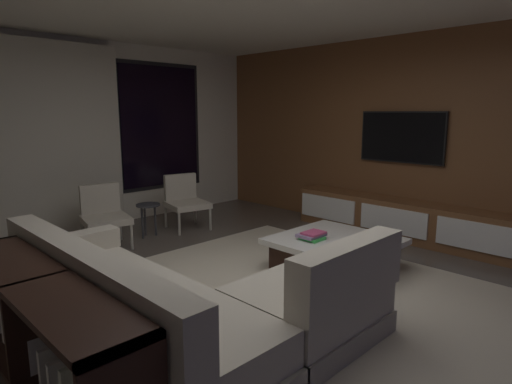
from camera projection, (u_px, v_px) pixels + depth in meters
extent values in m
plane|color=#564C44|center=(262.00, 304.00, 3.85)|extent=(9.20, 9.20, 0.00)
cube|color=silver|center=(79.00, 136.00, 6.15)|extent=(6.60, 0.12, 2.70)
cube|color=black|center=(160.00, 127.00, 6.99)|extent=(1.52, 0.02, 2.02)
cube|color=black|center=(161.00, 127.00, 6.98)|extent=(1.40, 0.03, 1.90)
cube|color=beige|center=(44.00, 142.00, 5.66)|extent=(2.10, 0.12, 2.60)
cube|color=brown|center=(423.00, 138.00, 5.73)|extent=(0.12, 7.80, 2.70)
cube|color=beige|center=(296.00, 295.00, 4.02)|extent=(3.20, 3.80, 0.01)
cube|color=#A49C8C|center=(136.00, 334.00, 3.15)|extent=(0.90, 2.50, 0.18)
cube|color=beige|center=(135.00, 307.00, 3.11)|extent=(0.86, 2.42, 0.24)
cube|color=beige|center=(84.00, 278.00, 2.81)|extent=(0.20, 2.50, 0.40)
cube|color=beige|center=(69.00, 245.00, 3.87)|extent=(0.90, 0.20, 0.18)
cube|color=#A49C8C|center=(306.00, 326.00, 3.27)|extent=(1.10, 0.90, 0.18)
cube|color=beige|center=(307.00, 300.00, 3.23)|extent=(1.07, 0.86, 0.24)
cube|color=beige|center=(348.00, 271.00, 2.93)|extent=(1.10, 0.20, 0.40)
cube|color=beige|center=(69.00, 260.00, 3.28)|extent=(0.10, 0.36, 0.36)
cube|color=#B2A893|center=(124.00, 292.00, 2.69)|extent=(0.10, 0.36, 0.36)
cube|color=black|center=(335.00, 257.00, 4.62)|extent=(1.00, 1.00, 0.30)
cube|color=white|center=(335.00, 241.00, 4.59)|extent=(1.16, 1.16, 0.06)
cube|color=#42D65A|center=(312.00, 238.00, 4.55)|extent=(0.21, 0.21, 0.03)
cube|color=#9079A0|center=(311.00, 235.00, 4.56)|extent=(0.29, 0.21, 0.03)
cube|color=#C24571|center=(314.00, 233.00, 4.54)|extent=(0.23, 0.18, 0.02)
cylinder|color=#B2ADA0|center=(210.00, 218.00, 6.21)|extent=(0.04, 0.04, 0.36)
cylinder|color=#B2ADA0|center=(179.00, 223.00, 5.95)|extent=(0.04, 0.04, 0.36)
cylinder|color=#B2ADA0|center=(195.00, 211.00, 6.62)|extent=(0.04, 0.04, 0.36)
cylinder|color=#B2ADA0|center=(166.00, 215.00, 6.36)|extent=(0.04, 0.04, 0.36)
cube|color=beige|center=(187.00, 205.00, 6.25)|extent=(0.64, 0.66, 0.08)
cube|color=beige|center=(180.00, 187.00, 6.41)|extent=(0.49, 0.18, 0.38)
cylinder|color=#B2ADA0|center=(132.00, 235.00, 5.33)|extent=(0.04, 0.04, 0.36)
cylinder|color=#B2ADA0|center=(91.00, 242.00, 5.08)|extent=(0.04, 0.04, 0.36)
cylinder|color=#B2ADA0|center=(120.00, 227.00, 5.75)|extent=(0.04, 0.04, 0.36)
cylinder|color=#B2ADA0|center=(82.00, 232.00, 5.49)|extent=(0.04, 0.04, 0.36)
cube|color=beige|center=(106.00, 220.00, 5.38)|extent=(0.65, 0.66, 0.08)
cube|color=beige|center=(100.00, 199.00, 5.54)|extent=(0.49, 0.18, 0.38)
cylinder|color=#333338|center=(142.00, 222.00, 5.79)|extent=(0.03, 0.03, 0.46)
cylinder|color=#333338|center=(155.00, 219.00, 5.93)|extent=(0.03, 0.03, 0.46)
cylinder|color=#333338|center=(145.00, 219.00, 5.93)|extent=(0.03, 0.03, 0.46)
cylinder|color=#333338|center=(148.00, 205.00, 5.82)|extent=(0.32, 0.32, 0.02)
cube|color=brown|center=(401.00, 219.00, 5.80)|extent=(0.44, 3.10, 0.52)
cube|color=white|center=(477.00, 237.00, 4.91)|extent=(0.02, 0.93, 0.33)
cube|color=white|center=(393.00, 221.00, 5.64)|extent=(0.02, 0.93, 0.33)
cube|color=white|center=(327.00, 208.00, 6.36)|extent=(0.02, 0.93, 0.33)
cube|color=black|center=(465.00, 244.00, 5.20)|extent=(0.33, 0.68, 0.19)
cube|color=tan|center=(488.00, 250.00, 5.02)|extent=(0.03, 0.04, 0.16)
cube|color=#5ED046|center=(480.00, 247.00, 5.08)|extent=(0.03, 0.04, 0.18)
cube|color=#4CC180|center=(472.00, 245.00, 5.14)|extent=(0.03, 0.04, 0.18)
cube|color=silver|center=(465.00, 245.00, 5.21)|extent=(0.03, 0.04, 0.15)
cube|color=#40986D|center=(457.00, 242.00, 5.26)|extent=(0.03, 0.04, 0.18)
cube|color=#A777BF|center=(450.00, 241.00, 5.33)|extent=(0.03, 0.04, 0.17)
cube|color=#CA8AAA|center=(443.00, 241.00, 5.39)|extent=(0.03, 0.04, 0.14)
cube|color=black|center=(402.00, 137.00, 5.83)|extent=(0.04, 1.20, 0.69)
cube|color=black|center=(401.00, 137.00, 5.82)|extent=(0.05, 1.16, 0.65)
cube|color=black|center=(36.00, 281.00, 2.50)|extent=(0.40, 2.10, 0.04)
cube|color=black|center=(45.00, 372.00, 2.61)|extent=(0.38, 2.04, 0.03)
cube|color=black|center=(41.00, 337.00, 2.56)|extent=(0.38, 0.03, 0.74)
cube|color=white|center=(66.00, 377.00, 2.34)|extent=(0.18, 0.04, 0.22)
cube|color=silver|center=(55.00, 364.00, 2.47)|extent=(0.18, 0.04, 0.22)
cube|color=silver|center=(44.00, 352.00, 2.59)|extent=(0.18, 0.04, 0.22)
cube|color=white|center=(32.00, 342.00, 2.70)|extent=(0.18, 0.04, 0.22)
cube|color=white|center=(24.00, 331.00, 2.82)|extent=(0.18, 0.04, 0.24)
cube|color=silver|center=(16.00, 321.00, 2.94)|extent=(0.18, 0.04, 0.26)
cube|color=silver|center=(7.00, 312.00, 3.05)|extent=(0.18, 0.04, 0.27)
cube|color=silver|center=(2.00, 307.00, 3.19)|extent=(0.18, 0.04, 0.22)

